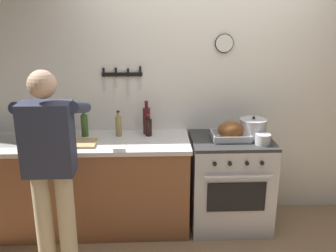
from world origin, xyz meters
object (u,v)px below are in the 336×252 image
Objects in this scene: bottle_olive_oil at (84,125)px; cutting_board at (76,143)px; person_cook at (50,161)px; stock_pot at (253,129)px; bottle_soy_sauce at (149,127)px; roasting_pan at (231,131)px; stove at (229,182)px; saucepan at (263,139)px; bottle_vinegar at (119,126)px; bottle_wine_red at (147,120)px.

cutting_board is at bearing -99.93° from bottle_olive_oil.
stock_pot is (1.73, 0.63, 0.04)m from person_cook.
person_cook is at bearing -135.31° from bottle_soy_sauce.
stock_pot is (0.22, 0.03, 0.01)m from roasting_pan.
cutting_board is at bearing -176.26° from stock_pot.
stove is 1.51m from bottle_olive_oil.
roasting_pan is (1.52, 0.60, 0.03)m from person_cook.
saucepan is 0.56× the size of bottle_vinegar.
bottle_vinegar is (0.37, 0.23, 0.09)m from cutting_board.
person_cook is 6.64× the size of bottle_vinegar.
roasting_pan is at bearing -10.62° from bottle_soy_sauce.
stock_pot is 1.60m from bottle_olive_oil.
saucepan is (0.05, -0.17, -0.05)m from stock_pot.
bottle_soy_sauce is 0.61m from bottle_olive_oil.
bottle_soy_sauce is (0.65, 0.22, 0.08)m from cutting_board.
bottle_soy_sauce is (-0.98, 0.11, -0.01)m from stock_pot.
roasting_pan is 1.31× the size of bottle_olive_oil.
roasting_pan reaches higher than saucepan.
stove is 0.54× the size of person_cook.
roasting_pan is 1.08× the size of bottle_wine_red.
cutting_board is 1.44× the size of bottle_vinegar.
bottle_wine_red is (0.27, 0.07, 0.03)m from bottle_vinegar.
cutting_board is at bearing -175.97° from stove.
stove is 6.42× the size of saucepan.
roasting_pan reaches higher than cutting_board.
bottle_vinegar is (-1.06, 0.15, 0.02)m from roasting_pan.
stock_pot is at bearing -73.33° from person_cook.
bottle_olive_oil is (-1.60, 0.13, 0.02)m from stock_pot.
roasting_pan is 1.39m from bottle_olive_oil.
bottle_wine_red is (-0.79, 0.22, 0.06)m from roasting_pan.
bottle_vinegar reaches higher than cutting_board.
bottle_olive_oil is (0.14, 0.76, 0.06)m from person_cook.
bottle_soy_sauce is at bearing 169.38° from roasting_pan.
bottle_wine_red is (-0.81, 0.20, 0.59)m from stove.
bottle_olive_oil is (0.04, 0.24, 0.10)m from cutting_board.
stove is at bearing 145.52° from saucepan.
cutting_board is at bearing -154.86° from bottle_wine_red.
bottle_olive_oil reaches higher than roasting_pan.
saucepan is 1.35m from bottle_vinegar.
stove is 0.53m from roasting_pan.
bottle_wine_red is (0.73, 0.82, 0.09)m from person_cook.
stove is 0.96m from bottle_soy_sauce.
bottle_olive_oil is at bearing 169.50° from saucepan.
saucepan is 0.65× the size of bottle_soy_sauce.
stock_pot is 1.64m from cutting_board.
bottle_olive_oil is at bearing 173.37° from roasting_pan.
bottle_olive_oil is at bearing -174.17° from bottle_wine_red.
person_cook is at bearing -157.95° from stove.
bottle_soy_sauce is (0.02, -0.08, -0.05)m from bottle_wine_red.
stock_pot is at bearing 7.88° from roasting_pan.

